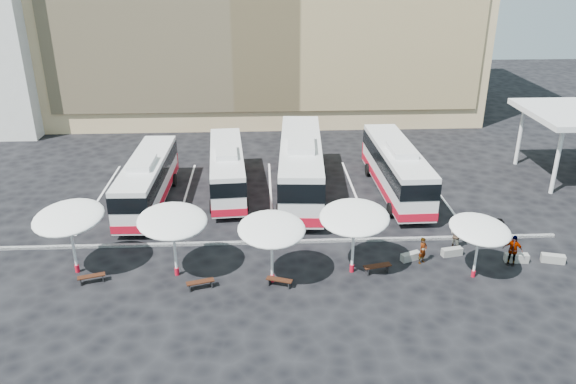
{
  "coord_description": "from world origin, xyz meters",
  "views": [
    {
      "loc": [
        -0.57,
        -28.8,
        15.88
      ],
      "look_at": [
        1.0,
        3.0,
        2.2
      ],
      "focal_mm": 35.0,
      "sensor_mm": 36.0,
      "label": 1
    }
  ],
  "objects_px": {
    "wood_bench_1": "(200,283)",
    "passenger_3": "(498,231)",
    "bus_2": "(301,165)",
    "bus_0": "(147,179)",
    "bus_1": "(227,168)",
    "wood_bench_2": "(279,281)",
    "sunshade_0": "(68,218)",
    "wood_bench_0": "(91,277)",
    "conc_bench_2": "(516,258)",
    "sunshade_2": "(272,229)",
    "conc_bench_3": "(553,259)",
    "conc_bench_1": "(452,252)",
    "passenger_1": "(457,235)",
    "sunshade_1": "(172,221)",
    "passenger_2": "(513,250)",
    "conc_bench_0": "(411,256)",
    "sunshade_3": "(354,218)",
    "bus_3": "(396,168)",
    "wood_bench_3": "(377,267)",
    "sunshade_4": "(480,230)",
    "passenger_0": "(423,251)"
  },
  "relations": [
    {
      "from": "bus_1",
      "to": "sunshade_1",
      "type": "height_order",
      "value": "sunshade_1"
    },
    {
      "from": "conc_bench_2",
      "to": "passenger_1",
      "type": "xyz_separation_m",
      "value": [
        -2.82,
        1.78,
        0.58
      ]
    },
    {
      "from": "sunshade_2",
      "to": "conc_bench_3",
      "type": "xyz_separation_m",
      "value": [
        15.59,
        1.2,
        -2.83
      ]
    },
    {
      "from": "sunshade_2",
      "to": "wood_bench_3",
      "type": "xyz_separation_m",
      "value": [
        5.64,
        0.58,
        -2.71
      ]
    },
    {
      "from": "sunshade_3",
      "to": "wood_bench_1",
      "type": "xyz_separation_m",
      "value": [
        -7.98,
        -1.26,
        -2.91
      ]
    },
    {
      "from": "sunshade_4",
      "to": "wood_bench_2",
      "type": "bearing_deg",
      "value": -177.72
    },
    {
      "from": "sunshade_0",
      "to": "sunshade_2",
      "type": "distance_m",
      "value": 10.56
    },
    {
      "from": "sunshade_1",
      "to": "passenger_2",
      "type": "height_order",
      "value": "sunshade_1"
    },
    {
      "from": "bus_0",
      "to": "passenger_0",
      "type": "relative_size",
      "value": 7.21
    },
    {
      "from": "bus_0",
      "to": "wood_bench_1",
      "type": "relative_size",
      "value": 7.58
    },
    {
      "from": "bus_1",
      "to": "wood_bench_2",
      "type": "relative_size",
      "value": 7.8
    },
    {
      "from": "passenger_0",
      "to": "conc_bench_1",
      "type": "bearing_deg",
      "value": -14.4
    },
    {
      "from": "sunshade_1",
      "to": "sunshade_2",
      "type": "relative_size",
      "value": 1.24
    },
    {
      "from": "sunshade_1",
      "to": "conc_bench_2",
      "type": "xyz_separation_m",
      "value": [
        18.65,
        0.47,
        -2.96
      ]
    },
    {
      "from": "bus_2",
      "to": "bus_0",
      "type": "bearing_deg",
      "value": -169.11
    },
    {
      "from": "sunshade_4",
      "to": "wood_bench_0",
      "type": "height_order",
      "value": "sunshade_4"
    },
    {
      "from": "bus_3",
      "to": "wood_bench_3",
      "type": "height_order",
      "value": "bus_3"
    },
    {
      "from": "conc_bench_2",
      "to": "wood_bench_1",
      "type": "bearing_deg",
      "value": -173.84
    },
    {
      "from": "sunshade_3",
      "to": "passenger_2",
      "type": "relative_size",
      "value": 2.49
    },
    {
      "from": "bus_2",
      "to": "conc_bench_2",
      "type": "distance_m",
      "value": 15.35
    },
    {
      "from": "bus_2",
      "to": "wood_bench_0",
      "type": "height_order",
      "value": "bus_2"
    },
    {
      "from": "conc_bench_2",
      "to": "wood_bench_3",
      "type": "bearing_deg",
      "value": -174.33
    },
    {
      "from": "conc_bench_3",
      "to": "conc_bench_0",
      "type": "bearing_deg",
      "value": 175.3
    },
    {
      "from": "sunshade_3",
      "to": "conc_bench_1",
      "type": "distance_m",
      "value": 6.82
    },
    {
      "from": "sunshade_4",
      "to": "conc_bench_1",
      "type": "relative_size",
      "value": 3.55
    },
    {
      "from": "bus_2",
      "to": "passenger_2",
      "type": "relative_size",
      "value": 7.59
    },
    {
      "from": "wood_bench_1",
      "to": "passenger_3",
      "type": "distance_m",
      "value": 17.45
    },
    {
      "from": "wood_bench_3",
      "to": "conc_bench_1",
      "type": "bearing_deg",
      "value": 19.87
    },
    {
      "from": "conc_bench_3",
      "to": "passenger_0",
      "type": "relative_size",
      "value": 0.81
    },
    {
      "from": "wood_bench_3",
      "to": "conc_bench_3",
      "type": "bearing_deg",
      "value": 3.58
    },
    {
      "from": "wood_bench_2",
      "to": "sunshade_2",
      "type": "bearing_deg",
      "value": 127.05
    },
    {
      "from": "bus_1",
      "to": "conc_bench_3",
      "type": "relative_size",
      "value": 8.8
    },
    {
      "from": "bus_2",
      "to": "conc_bench_0",
      "type": "distance_m",
      "value": 11.33
    },
    {
      "from": "bus_0",
      "to": "passenger_3",
      "type": "distance_m",
      "value": 22.51
    },
    {
      "from": "conc_bench_2",
      "to": "sunshade_2",
      "type": "bearing_deg",
      "value": -174.25
    },
    {
      "from": "conc_bench_1",
      "to": "passenger_1",
      "type": "relative_size",
      "value": 0.73
    },
    {
      "from": "bus_1",
      "to": "bus_3",
      "type": "xyz_separation_m",
      "value": [
        11.9,
        -0.92,
        0.17
      ]
    },
    {
      "from": "sunshade_1",
      "to": "passenger_0",
      "type": "height_order",
      "value": "sunshade_1"
    },
    {
      "from": "sunshade_0",
      "to": "passenger_1",
      "type": "xyz_separation_m",
      "value": [
        21.23,
        1.69,
        -2.43
      ]
    },
    {
      "from": "bus_1",
      "to": "wood_bench_0",
      "type": "xyz_separation_m",
      "value": [
        -6.48,
        -11.9,
        -1.43
      ]
    },
    {
      "from": "sunshade_1",
      "to": "wood_bench_2",
      "type": "relative_size",
      "value": 3.39
    },
    {
      "from": "sunshade_1",
      "to": "passenger_2",
      "type": "distance_m",
      "value": 18.36
    },
    {
      "from": "conc_bench_1",
      "to": "conc_bench_3",
      "type": "distance_m",
      "value": 5.45
    },
    {
      "from": "wood_bench_3",
      "to": "conc_bench_1",
      "type": "height_order",
      "value": "wood_bench_3"
    },
    {
      "from": "bus_0",
      "to": "passenger_2",
      "type": "bearing_deg",
      "value": -21.96
    },
    {
      "from": "bus_0",
      "to": "sunshade_0",
      "type": "xyz_separation_m",
      "value": [
        -2.31,
        -8.79,
        1.46
      ]
    },
    {
      "from": "bus_2",
      "to": "conc_bench_2",
      "type": "height_order",
      "value": "bus_2"
    },
    {
      "from": "bus_0",
      "to": "wood_bench_2",
      "type": "bearing_deg",
      "value": -50.3
    },
    {
      "from": "sunshade_0",
      "to": "conc_bench_2",
      "type": "bearing_deg",
      "value": -0.23
    },
    {
      "from": "wood_bench_0",
      "to": "sunshade_0",
      "type": "bearing_deg",
      "value": 133.76
    }
  ]
}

